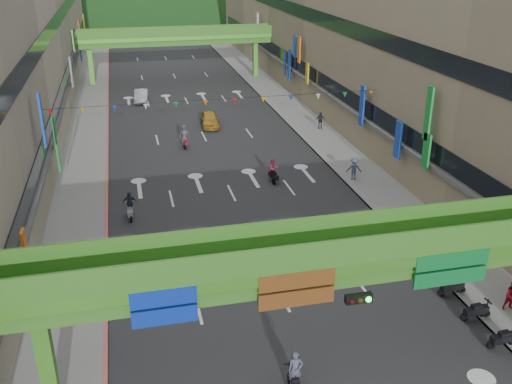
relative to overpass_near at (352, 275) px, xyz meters
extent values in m
cube|color=#28282B|center=(-0.93, 44.62, -5.20)|extent=(18.00, 140.00, 0.02)
cube|color=gray|center=(-11.93, 44.62, -5.13)|extent=(4.00, 140.00, 0.15)
cube|color=gray|center=(10.07, 44.62, -5.13)|extent=(4.00, 140.00, 0.15)
cube|color=#CC5959|center=(-10.03, 44.62, -5.12)|extent=(0.20, 140.00, 0.18)
cube|color=gray|center=(8.17, 44.62, -5.12)|extent=(0.20, 140.00, 0.18)
cube|color=black|center=(-13.88, 44.62, -1.01)|extent=(0.08, 90.25, 1.40)
cube|color=black|center=(-13.88, 44.62, 4.99)|extent=(0.08, 90.25, 1.40)
cube|color=gray|center=(18.07, 44.62, 4.29)|extent=(12.00, 95.00, 19.00)
cube|color=black|center=(12.02, 44.62, -1.01)|extent=(0.08, 90.25, 1.40)
cube|color=black|center=(12.02, 44.62, 4.99)|extent=(0.08, 90.25, 1.40)
cube|color=#4C9E2D|center=(-0.93, 0.62, 0.54)|extent=(28.00, 2.20, 0.50)
cube|color=#387223|center=(-0.93, 0.62, -0.06)|extent=(28.00, 1.76, 0.70)
cube|color=#4C9E2D|center=(-11.93, 0.62, -2.81)|extent=(0.60, 0.60, 4.80)
cube|color=#387223|center=(-0.93, -0.42, 1.34)|extent=(28.00, 0.12, 1.10)
cube|color=#387223|center=(-0.93, 1.66, 1.34)|extent=(28.00, 0.12, 1.10)
cube|color=navy|center=(-7.43, -0.46, -0.06)|extent=(2.40, 0.12, 1.50)
cube|color=#593314|center=(-2.43, -0.46, -0.06)|extent=(3.00, 0.12, 1.50)
cube|color=#0C5926|center=(4.07, -0.46, -0.06)|extent=(3.20, 0.12, 1.50)
cube|color=black|center=(0.07, -0.61, -0.71)|extent=(1.10, 0.28, 0.35)
cube|color=#4C9E2D|center=(-0.93, 59.62, 0.54)|extent=(28.00, 2.20, 0.50)
cube|color=#387223|center=(-0.93, 59.62, -0.06)|extent=(28.00, 1.76, 0.70)
cube|color=#4C9E2D|center=(-11.93, 59.62, -2.81)|extent=(0.60, 0.60, 4.80)
cube|color=#4C9E2D|center=(10.07, 59.62, -2.81)|extent=(0.60, 0.60, 4.80)
cube|color=#387223|center=(-0.93, 58.58, 1.34)|extent=(28.00, 0.12, 1.10)
cube|color=#387223|center=(-0.93, 60.66, 1.34)|extent=(28.00, 0.12, 1.10)
ellipsoid|color=#1C4419|center=(-15.93, 154.62, -5.21)|extent=(168.00, 140.00, 112.00)
ellipsoid|color=#1C4419|center=(24.07, 174.62, -5.21)|extent=(208.00, 176.00, 128.00)
cylinder|color=black|center=(-0.93, 24.62, 0.99)|extent=(26.00, 0.03, 0.03)
cone|color=red|center=(-13.43, 24.62, 0.74)|extent=(0.36, 0.36, 0.40)
cone|color=gold|center=(-11.16, 24.62, 0.74)|extent=(0.36, 0.36, 0.40)
cone|color=#193FB2|center=(-8.89, 24.62, 0.74)|extent=(0.36, 0.36, 0.40)
cone|color=silver|center=(-6.61, 24.62, 0.74)|extent=(0.36, 0.36, 0.40)
cone|color=#198C33|center=(-4.34, 24.62, 0.74)|extent=(0.36, 0.36, 0.40)
cone|color=orange|center=(-2.07, 24.62, 0.74)|extent=(0.36, 0.36, 0.40)
cone|color=red|center=(0.20, 24.62, 0.74)|extent=(0.36, 0.36, 0.40)
cone|color=gold|center=(2.48, 24.62, 0.74)|extent=(0.36, 0.36, 0.40)
cone|color=#193FB2|center=(4.75, 24.62, 0.74)|extent=(0.36, 0.36, 0.40)
cone|color=silver|center=(7.02, 24.62, 0.74)|extent=(0.36, 0.36, 0.40)
cone|color=#198C33|center=(9.29, 24.62, 0.74)|extent=(0.36, 0.36, 0.40)
cone|color=orange|center=(11.57, 24.62, 0.74)|extent=(0.36, 0.36, 0.40)
cube|color=black|center=(-2.33, -0.31, -4.66)|extent=(0.54, 1.34, 0.35)
cube|color=black|center=(-2.33, -0.31, -4.41)|extent=(0.38, 0.59, 0.18)
cube|color=black|center=(-2.41, 0.23, -4.16)|extent=(0.55, 0.14, 0.06)
cylinder|color=black|center=(-2.41, 0.23, -4.96)|extent=(0.18, 0.51, 0.50)
imported|color=#3C4051|center=(-2.33, -0.31, -4.00)|extent=(0.68, 0.50, 1.71)
cube|color=black|center=(2.68, 22.00, -4.66)|extent=(0.58, 1.34, 0.35)
cube|color=black|center=(2.68, 22.00, -4.41)|extent=(0.39, 0.59, 0.18)
cube|color=black|center=(2.77, 22.54, -4.16)|extent=(0.55, 0.16, 0.06)
cylinder|color=black|center=(2.77, 22.54, -4.96)|extent=(0.19, 0.51, 0.50)
cylinder|color=black|center=(2.58, 21.45, -4.96)|extent=(0.19, 0.51, 0.50)
imported|color=maroon|center=(2.68, 22.00, -4.07)|extent=(0.86, 0.72, 1.58)
cube|color=gray|center=(-8.43, 17.97, -4.66)|extent=(0.39, 1.31, 0.35)
cube|color=gray|center=(-8.43, 17.97, -4.41)|extent=(0.32, 0.56, 0.18)
cube|color=gray|center=(-8.45, 18.52, -4.16)|extent=(0.55, 0.08, 0.06)
cylinder|color=black|center=(-8.45, 18.52, -4.96)|extent=(0.12, 0.50, 0.50)
cylinder|color=black|center=(-8.42, 17.42, -4.96)|extent=(0.12, 0.50, 0.50)
imported|color=#2A363F|center=(-8.43, 17.97, -4.04)|extent=(0.97, 0.43, 1.63)
cube|color=maroon|center=(-3.10, 31.77, -4.66)|extent=(0.51, 1.33, 0.35)
cube|color=maroon|center=(-3.10, 31.77, -4.41)|extent=(0.37, 0.58, 0.18)
cube|color=maroon|center=(-3.03, 32.32, -4.16)|extent=(0.55, 0.13, 0.06)
cylinder|color=black|center=(-3.03, 32.32, -4.96)|extent=(0.16, 0.51, 0.50)
cylinder|color=black|center=(-3.17, 31.23, -4.96)|extent=(0.16, 0.51, 0.50)
imported|color=#3E3E47|center=(-3.10, 31.77, -3.94)|extent=(0.96, 0.69, 1.83)
cube|color=black|center=(7.87, 0.22, -4.66)|extent=(1.33, 0.46, 0.35)
cube|color=black|center=(7.87, 0.22, -4.41)|extent=(0.57, 0.35, 0.18)
cylinder|color=black|center=(7.32, 0.27, -4.96)|extent=(0.51, 0.14, 0.50)
cube|color=black|center=(7.87, 2.42, -4.66)|extent=(1.33, 0.46, 0.35)
cube|color=black|center=(7.87, 2.42, -4.41)|extent=(0.57, 0.35, 0.18)
cube|color=black|center=(8.41, 2.37, -4.16)|extent=(0.11, 0.55, 0.06)
cylinder|color=black|center=(8.41, 2.37, -4.96)|extent=(0.51, 0.14, 0.50)
cylinder|color=black|center=(7.32, 2.47, -4.96)|extent=(0.51, 0.14, 0.50)
cube|color=black|center=(7.87, 4.62, -4.66)|extent=(1.33, 0.46, 0.35)
cube|color=black|center=(7.87, 4.62, -4.41)|extent=(0.57, 0.35, 0.18)
cube|color=black|center=(8.41, 4.57, -4.16)|extent=(0.11, 0.55, 0.06)
cylinder|color=black|center=(8.41, 4.57, -4.96)|extent=(0.51, 0.14, 0.50)
cylinder|color=black|center=(7.32, 4.67, -4.96)|extent=(0.51, 0.14, 0.50)
cube|color=black|center=(7.87, 6.82, -4.66)|extent=(1.33, 0.46, 0.35)
cube|color=black|center=(7.87, 6.82, -4.41)|extent=(0.57, 0.35, 0.18)
cube|color=black|center=(8.41, 6.77, -4.16)|extent=(0.11, 0.55, 0.06)
cylinder|color=black|center=(8.41, 6.77, -4.96)|extent=(0.51, 0.14, 0.50)
cylinder|color=black|center=(7.32, 6.87, -4.96)|extent=(0.51, 0.14, 0.50)
cube|color=black|center=(7.87, 9.02, -4.66)|extent=(1.33, 0.46, 0.35)
cube|color=black|center=(7.87, 9.02, -4.41)|extent=(0.57, 0.35, 0.18)
cube|color=black|center=(8.41, 8.97, -4.16)|extent=(0.11, 0.55, 0.06)
cylinder|color=black|center=(8.41, 8.97, -4.96)|extent=(0.51, 0.14, 0.50)
cylinder|color=black|center=(7.32, 9.07, -4.96)|extent=(0.51, 0.14, 0.50)
imported|color=#A4A3AB|center=(-6.11, 49.47, -4.49)|extent=(1.96, 4.50, 1.44)
imported|color=#BF8C2A|center=(0.19, 37.82, -4.47)|extent=(2.08, 4.45, 1.47)
imported|color=#A7121C|center=(9.99, 2.62, -4.39)|extent=(0.86, 0.71, 1.63)
imported|color=black|center=(10.74, 34.10, -4.37)|extent=(1.00, 0.47, 1.67)
imported|color=#344554|center=(8.87, 20.73, -4.30)|extent=(0.98, 0.80, 1.81)
camera|label=1|loc=(-8.15, -17.91, 12.04)|focal=40.00mm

